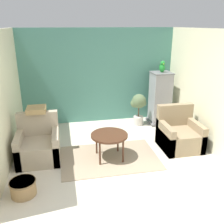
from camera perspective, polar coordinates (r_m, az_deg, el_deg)
ground_plane at (r=3.95m, az=5.38°, el=-20.44°), size 20.00×20.00×0.00m
wall_back_accent at (r=6.60m, az=-3.10°, el=8.09°), size 4.08×0.06×2.45m
wall_left at (r=4.93m, az=-23.59°, el=2.46°), size 0.06×3.49×2.45m
wall_right at (r=5.64m, az=20.51°, el=4.88°), size 0.06×3.49×2.45m
area_rug at (r=5.07m, az=-0.60°, el=-10.39°), size 1.91×1.29×0.01m
coffee_table at (r=4.85m, az=-0.62°, el=-5.64°), size 0.72×0.72×0.52m
armchair_left at (r=5.11m, az=-16.45°, el=-7.45°), size 0.80×0.79×0.89m
armchair_right at (r=5.54m, az=15.09°, el=-5.15°), size 0.80×0.79×0.89m
birdcage at (r=6.66m, az=10.92°, el=3.00°), size 0.55×0.55×1.37m
parrot at (r=6.48m, az=11.39°, el=10.06°), size 0.14×0.24×0.29m
potted_plant at (r=6.49m, az=6.11°, el=1.55°), size 0.40×0.37×0.83m
wicker_basket at (r=4.28m, az=-19.64°, el=-15.90°), size 0.41×0.41×0.25m
throw_pillow at (r=5.12m, az=-16.92°, el=0.55°), size 0.37×0.37×0.10m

